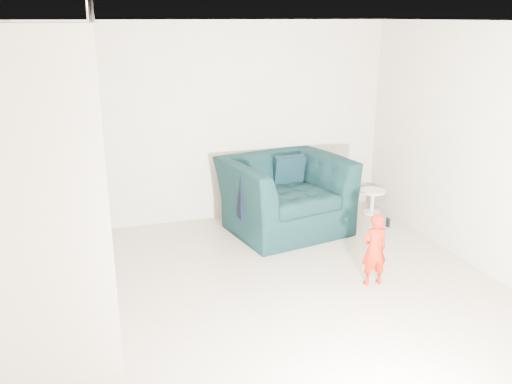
# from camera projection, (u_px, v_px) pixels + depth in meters

# --- Properties ---
(floor) EXTENTS (5.50, 5.50, 0.00)m
(floor) POSITION_uv_depth(u_px,v_px,m) (278.00, 313.00, 5.24)
(floor) COLOR tan
(floor) RESTS_ON ground
(ceiling) EXTENTS (5.50, 5.50, 0.00)m
(ceiling) POSITION_uv_depth(u_px,v_px,m) (283.00, 21.00, 4.41)
(ceiling) COLOR silver
(ceiling) RESTS_ON back_wall
(back_wall) EXTENTS (5.00, 0.00, 5.00)m
(back_wall) POSITION_uv_depth(u_px,v_px,m) (211.00, 124.00, 7.32)
(back_wall) COLOR #B2A891
(back_wall) RESTS_ON floor
(front_wall) EXTENTS (5.00, 0.00, 5.00)m
(front_wall) POSITION_uv_depth(u_px,v_px,m) (498.00, 355.00, 2.33)
(front_wall) COLOR #B2A891
(front_wall) RESTS_ON floor
(right_wall) EXTENTS (0.00, 5.50, 5.50)m
(right_wall) POSITION_uv_depth(u_px,v_px,m) (510.00, 159.00, 5.54)
(right_wall) COLOR #B2A891
(right_wall) RESTS_ON floor
(armchair) EXTENTS (1.73, 1.58, 0.98)m
(armchair) POSITION_uv_depth(u_px,v_px,m) (285.00, 195.00, 7.16)
(armchair) COLOR black
(armchair) RESTS_ON floor
(toddler) EXTENTS (0.29, 0.19, 0.80)m
(toddler) POSITION_uv_depth(u_px,v_px,m) (374.00, 249.00, 5.70)
(toddler) COLOR #AD1205
(toddler) RESTS_ON floor
(side_table) EXTENTS (0.35, 0.35, 0.35)m
(side_table) POSITION_uv_depth(u_px,v_px,m) (373.00, 198.00, 7.84)
(side_table) COLOR white
(side_table) RESTS_ON floor
(staircase) EXTENTS (1.02, 3.03, 3.62)m
(staircase) POSITION_uv_depth(u_px,v_px,m) (50.00, 225.00, 4.88)
(staircase) COLOR #ADA089
(staircase) RESTS_ON floor
(cushion) EXTENTS (0.42, 0.20, 0.42)m
(cushion) POSITION_uv_depth(u_px,v_px,m) (289.00, 170.00, 7.41)
(cushion) COLOR black
(cushion) RESTS_ON armchair
(throw) EXTENTS (0.05, 0.53, 0.60)m
(throw) POSITION_uv_depth(u_px,v_px,m) (237.00, 192.00, 6.88)
(throw) COLOR black
(throw) RESTS_ON armchair
(phone) EXTENTS (0.03, 0.05, 0.10)m
(phone) POSITION_uv_depth(u_px,v_px,m) (388.00, 223.00, 5.63)
(phone) COLOR black
(phone) RESTS_ON toddler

